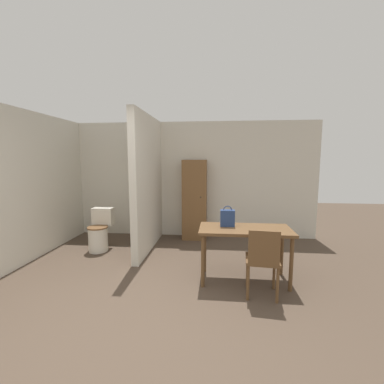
{
  "coord_description": "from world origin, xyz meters",
  "views": [
    {
      "loc": [
        0.73,
        -2.36,
        1.7
      ],
      "look_at": [
        0.36,
        1.43,
        1.21
      ],
      "focal_mm": 24.0,
      "sensor_mm": 36.0,
      "label": 1
    }
  ],
  "objects_px": {
    "toilet": "(100,232)",
    "handbag": "(227,218)",
    "dining_table": "(245,235)",
    "wooden_chair": "(263,259)",
    "wooden_cabinet": "(195,200)"
  },
  "relations": [
    {
      "from": "dining_table",
      "to": "wooden_chair",
      "type": "xyz_separation_m",
      "value": [
        0.17,
        -0.43,
        -0.17
      ]
    },
    {
      "from": "dining_table",
      "to": "wooden_cabinet",
      "type": "bearing_deg",
      "value": 114.7
    },
    {
      "from": "dining_table",
      "to": "toilet",
      "type": "height_order",
      "value": "toilet"
    },
    {
      "from": "toilet",
      "to": "wooden_cabinet",
      "type": "xyz_separation_m",
      "value": [
        1.72,
        0.88,
        0.5
      ]
    },
    {
      "from": "dining_table",
      "to": "handbag",
      "type": "bearing_deg",
      "value": 160.7
    },
    {
      "from": "wooden_chair",
      "to": "toilet",
      "type": "xyz_separation_m",
      "value": [
        -2.75,
        1.42,
        -0.15
      ]
    },
    {
      "from": "handbag",
      "to": "dining_table",
      "type": "bearing_deg",
      "value": -19.3
    },
    {
      "from": "dining_table",
      "to": "handbag",
      "type": "distance_m",
      "value": 0.33
    },
    {
      "from": "toilet",
      "to": "handbag",
      "type": "bearing_deg",
      "value": -21.31
    },
    {
      "from": "dining_table",
      "to": "handbag",
      "type": "relative_size",
      "value": 4.28
    },
    {
      "from": "toilet",
      "to": "wooden_cabinet",
      "type": "height_order",
      "value": "wooden_cabinet"
    },
    {
      "from": "toilet",
      "to": "handbag",
      "type": "relative_size",
      "value": 2.62
    },
    {
      "from": "wooden_chair",
      "to": "handbag",
      "type": "relative_size",
      "value": 2.99
    },
    {
      "from": "wooden_cabinet",
      "to": "toilet",
      "type": "bearing_deg",
      "value": -152.87
    },
    {
      "from": "wooden_cabinet",
      "to": "wooden_chair",
      "type": "bearing_deg",
      "value": -65.79
    }
  ]
}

